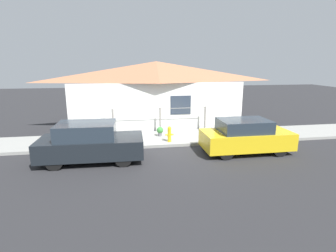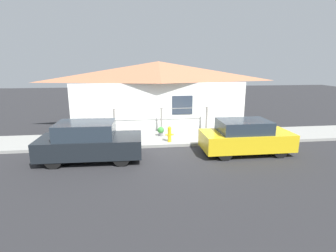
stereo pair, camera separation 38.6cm
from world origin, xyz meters
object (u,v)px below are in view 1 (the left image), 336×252
car_left (90,142)px  car_right (246,136)px  fire_hydrant (169,134)px  potted_plant_near_hydrant (160,131)px

car_left → car_right: bearing=1.4°
car_left → car_right: car_left is taller
car_left → car_right: (6.21, -0.00, -0.04)m
fire_hydrant → car_right: bearing=-27.8°
car_left → fire_hydrant: bearing=26.7°
car_left → fire_hydrant: (3.27, 1.55, -0.22)m
car_left → potted_plant_near_hydrant: size_ratio=8.36×
car_right → fire_hydrant: size_ratio=4.98×
car_left → car_right: 6.21m
fire_hydrant → potted_plant_near_hydrant: (-0.30, 1.02, -0.12)m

